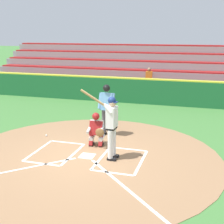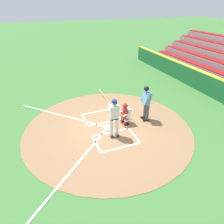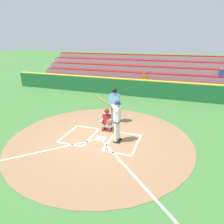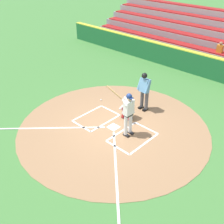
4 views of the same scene
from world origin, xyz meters
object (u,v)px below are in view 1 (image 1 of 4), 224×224
object	(u,v)px
baseball	(46,136)
batter	(111,123)
plate_umpire	(107,106)
catcher	(97,129)

from	to	relation	value
baseball	batter	bearing A→B (deg)	155.59
baseball	plate_umpire	bearing A→B (deg)	-160.04
plate_umpire	baseball	bearing A→B (deg)	19.96
batter	baseball	world-z (taller)	batter
plate_umpire	baseball	size ratio (longest dim) A/B	25.20
batter	baseball	xyz separation A→B (m)	(2.81, -1.28, -1.06)
plate_umpire	batter	bearing A→B (deg)	110.73
catcher	baseball	size ratio (longest dim) A/B	15.27
catcher	plate_umpire	distance (m)	1.22
batter	baseball	distance (m)	3.27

